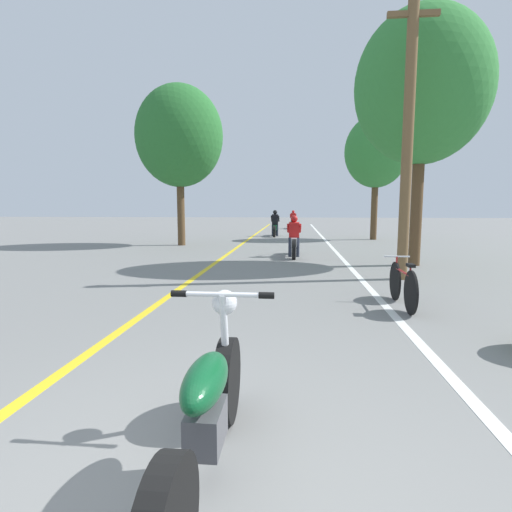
{
  "coord_description": "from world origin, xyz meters",
  "views": [
    {
      "loc": [
        0.63,
        -1.79,
        1.67
      ],
      "look_at": [
        0.04,
        4.39,
        0.9
      ],
      "focal_mm": 28.0,
      "sensor_mm": 36.0,
      "label": 1
    }
  ],
  "objects_px": {
    "roadside_tree_left": "(179,137)",
    "motorcycle_rider_lead": "(294,241)",
    "motorcycle_rider_far": "(293,222)",
    "motorcycle_foreground": "(207,412)",
    "motorcycle_rider_mid": "(275,226)",
    "utility_pole": "(408,134)",
    "bicycle_parked": "(403,285)",
    "roadside_tree_right_far": "(376,152)",
    "roadside_tree_right_near": "(422,87)"
  },
  "relations": [
    {
      "from": "roadside_tree_right_near",
      "to": "motorcycle_foreground",
      "type": "bearing_deg",
      "value": -112.55
    },
    {
      "from": "utility_pole",
      "to": "motorcycle_rider_far",
      "type": "height_order",
      "value": "utility_pole"
    },
    {
      "from": "motorcycle_rider_lead",
      "to": "motorcycle_rider_far",
      "type": "height_order",
      "value": "motorcycle_rider_far"
    },
    {
      "from": "motorcycle_rider_lead",
      "to": "roadside_tree_right_near",
      "type": "bearing_deg",
      "value": -25.92
    },
    {
      "from": "roadside_tree_right_far",
      "to": "motorcycle_rider_lead",
      "type": "xyz_separation_m",
      "value": [
        -4.01,
        -7.39,
        -3.83
      ]
    },
    {
      "from": "roadside_tree_right_near",
      "to": "roadside_tree_right_far",
      "type": "xyz_separation_m",
      "value": [
        0.59,
        9.05,
        -0.53
      ]
    },
    {
      "from": "roadside_tree_right_far",
      "to": "motorcycle_rider_lead",
      "type": "bearing_deg",
      "value": -118.53
    },
    {
      "from": "roadside_tree_left",
      "to": "motorcycle_rider_mid",
      "type": "xyz_separation_m",
      "value": [
        3.79,
        5.7,
        -4.04
      ]
    },
    {
      "from": "roadside_tree_right_far",
      "to": "motorcycle_rider_far",
      "type": "xyz_separation_m",
      "value": [
        -4.1,
        9.63,
        -3.84
      ]
    },
    {
      "from": "roadside_tree_right_near",
      "to": "roadside_tree_left",
      "type": "distance_m",
      "value": 9.81
    },
    {
      "from": "roadside_tree_left",
      "to": "bicycle_parked",
      "type": "relative_size",
      "value": 4.04
    },
    {
      "from": "roadside_tree_right_near",
      "to": "motorcycle_foreground",
      "type": "height_order",
      "value": "roadside_tree_right_near"
    },
    {
      "from": "roadside_tree_right_near",
      "to": "roadside_tree_left",
      "type": "xyz_separation_m",
      "value": [
        -8.3,
        5.22,
        -0.29
      ]
    },
    {
      "from": "motorcycle_rider_mid",
      "to": "roadside_tree_right_near",
      "type": "bearing_deg",
      "value": -67.55
    },
    {
      "from": "motorcycle_rider_mid",
      "to": "motorcycle_rider_far",
      "type": "relative_size",
      "value": 1.03
    },
    {
      "from": "roadside_tree_right_far",
      "to": "motorcycle_rider_far",
      "type": "relative_size",
      "value": 3.03
    },
    {
      "from": "roadside_tree_left",
      "to": "motorcycle_rider_lead",
      "type": "xyz_separation_m",
      "value": [
        4.87,
        -3.55,
        -4.08
      ]
    },
    {
      "from": "motorcycle_rider_mid",
      "to": "motorcycle_rider_far",
      "type": "xyz_separation_m",
      "value": [
        0.99,
        7.77,
        -0.04
      ]
    },
    {
      "from": "roadside_tree_left",
      "to": "motorcycle_rider_far",
      "type": "xyz_separation_m",
      "value": [
        4.79,
        13.46,
        -4.08
      ]
    },
    {
      "from": "roadside_tree_left",
      "to": "motorcycle_rider_mid",
      "type": "height_order",
      "value": "roadside_tree_left"
    },
    {
      "from": "motorcycle_rider_lead",
      "to": "motorcycle_rider_far",
      "type": "relative_size",
      "value": 1.03
    },
    {
      "from": "roadside_tree_right_near",
      "to": "bicycle_parked",
      "type": "bearing_deg",
      "value": -108.05
    },
    {
      "from": "roadside_tree_left",
      "to": "motorcycle_rider_far",
      "type": "distance_m",
      "value": 14.86
    },
    {
      "from": "motorcycle_rider_mid",
      "to": "bicycle_parked",
      "type": "bearing_deg",
      "value": -79.66
    },
    {
      "from": "motorcycle_foreground",
      "to": "bicycle_parked",
      "type": "bearing_deg",
      "value": 62.84
    },
    {
      "from": "motorcycle_foreground",
      "to": "motorcycle_rider_mid",
      "type": "height_order",
      "value": "motorcycle_rider_mid"
    },
    {
      "from": "motorcycle_rider_lead",
      "to": "motorcycle_rider_mid",
      "type": "distance_m",
      "value": 9.31
    },
    {
      "from": "roadside_tree_right_far",
      "to": "motorcycle_rider_far",
      "type": "distance_m",
      "value": 11.15
    },
    {
      "from": "motorcycle_rider_lead",
      "to": "motorcycle_foreground",
      "type": "bearing_deg",
      "value": -92.59
    },
    {
      "from": "utility_pole",
      "to": "roadside_tree_right_near",
      "type": "xyz_separation_m",
      "value": [
        0.94,
        2.31,
        1.62
      ]
    },
    {
      "from": "roadside_tree_right_far",
      "to": "roadside_tree_right_near",
      "type": "bearing_deg",
      "value": -93.71
    },
    {
      "from": "motorcycle_foreground",
      "to": "utility_pole",
      "type": "bearing_deg",
      "value": 67.31
    },
    {
      "from": "motorcycle_foreground",
      "to": "motorcycle_rider_far",
      "type": "bearing_deg",
      "value": 89.15
    },
    {
      "from": "utility_pole",
      "to": "bicycle_parked",
      "type": "relative_size",
      "value": 3.81
    },
    {
      "from": "roadside_tree_right_far",
      "to": "roadside_tree_left",
      "type": "distance_m",
      "value": 9.68
    },
    {
      "from": "motorcycle_rider_lead",
      "to": "bicycle_parked",
      "type": "xyz_separation_m",
      "value": [
        1.81,
        -6.62,
        -0.15
      ]
    },
    {
      "from": "bicycle_parked",
      "to": "roadside_tree_left",
      "type": "bearing_deg",
      "value": 123.33
    },
    {
      "from": "roadside_tree_right_near",
      "to": "motorcycle_rider_mid",
      "type": "bearing_deg",
      "value": 112.45
    },
    {
      "from": "roadside_tree_right_near",
      "to": "motorcycle_rider_far",
      "type": "distance_m",
      "value": 19.5
    },
    {
      "from": "utility_pole",
      "to": "motorcycle_foreground",
      "type": "xyz_separation_m",
      "value": [
        -3.0,
        -7.16,
        -2.83
      ]
    },
    {
      "from": "utility_pole",
      "to": "roadside_tree_right_near",
      "type": "distance_m",
      "value": 2.97
    },
    {
      "from": "motorcycle_rider_mid",
      "to": "motorcycle_foreground",
      "type": "bearing_deg",
      "value": -88.38
    },
    {
      "from": "roadside_tree_left",
      "to": "motorcycle_foreground",
      "type": "bearing_deg",
      "value": -73.44
    },
    {
      "from": "motorcycle_rider_far",
      "to": "motorcycle_rider_mid",
      "type": "bearing_deg",
      "value": -97.29
    },
    {
      "from": "roadside_tree_right_near",
      "to": "motorcycle_rider_mid",
      "type": "relative_size",
      "value": 3.35
    },
    {
      "from": "motorcycle_rider_mid",
      "to": "roadside_tree_left",
      "type": "bearing_deg",
      "value": -123.64
    },
    {
      "from": "roadside_tree_right_far",
      "to": "utility_pole",
      "type": "bearing_deg",
      "value": -97.64
    },
    {
      "from": "motorcycle_rider_lead",
      "to": "motorcycle_rider_far",
      "type": "xyz_separation_m",
      "value": [
        -0.09,
        17.01,
        -0.0
      ]
    },
    {
      "from": "utility_pole",
      "to": "motorcycle_rider_mid",
      "type": "xyz_separation_m",
      "value": [
        -3.57,
        13.22,
        -2.72
      ]
    },
    {
      "from": "utility_pole",
      "to": "roadside_tree_right_far",
      "type": "distance_m",
      "value": 11.51
    }
  ]
}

